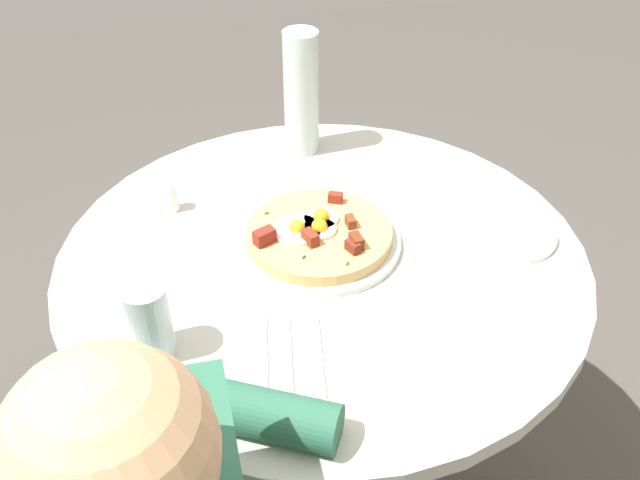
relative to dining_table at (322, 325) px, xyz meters
The scene contains 10 objects.
dining_table is the anchor object (origin of this frame).
pizza_plate 0.18m from the dining_table, behind, with size 0.29×0.29×0.01m, color silver.
breakfast_pizza 0.20m from the dining_table, behind, with size 0.26×0.26×0.05m.
bread_plate 0.39m from the dining_table, 85.52° to the left, with size 0.17×0.17×0.01m, color white.
napkin 0.31m from the dining_table, 28.87° to the right, with size 0.17×0.14×0.00m, color white.
fork 0.31m from the dining_table, 25.04° to the right, with size 0.18×0.01×0.01m, color silver.
knife 0.32m from the dining_table, 32.53° to the right, with size 0.18×0.01×0.01m, color silver.
water_glass 0.42m from the dining_table, 59.96° to the right, with size 0.07×0.07×0.13m, color silver.
water_bottle 0.47m from the dining_table, behind, with size 0.07×0.07×0.26m, color silver.
salt_shaker 0.37m from the dining_table, 127.97° to the right, with size 0.03×0.03×0.05m, color white.
Camera 1 is at (0.99, -0.23, 1.56)m, focal length 41.78 mm.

